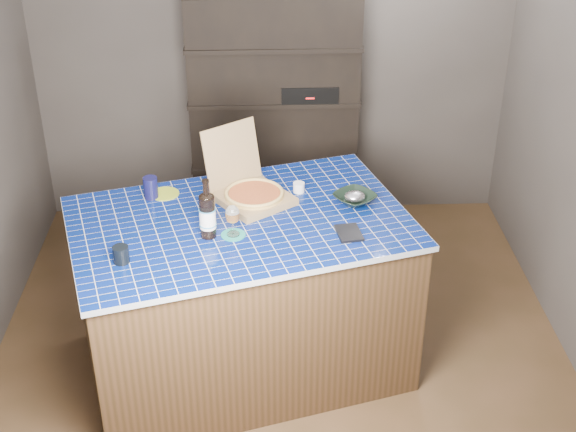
{
  "coord_description": "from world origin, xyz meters",
  "views": [
    {
      "loc": [
        -0.11,
        -3.9,
        3.2
      ],
      "look_at": [
        0.04,
        0.0,
        0.93
      ],
      "focal_mm": 50.0,
      "sensor_mm": 36.0,
      "label": 1
    }
  ],
  "objects_px": {
    "pizza_box": "(252,192)",
    "dvd_case": "(349,233)",
    "wine_glass": "(233,215)",
    "mead_bottle": "(207,214)",
    "kitchen_island": "(242,295)",
    "bowl": "(355,198)"
  },
  "relations": [
    {
      "from": "wine_glass",
      "to": "mead_bottle",
      "type": "bearing_deg",
      "value": -178.99
    },
    {
      "from": "mead_bottle",
      "to": "wine_glass",
      "type": "relative_size",
      "value": 1.92
    },
    {
      "from": "kitchen_island",
      "to": "mead_bottle",
      "type": "bearing_deg",
      "value": -152.09
    },
    {
      "from": "mead_bottle",
      "to": "wine_glass",
      "type": "bearing_deg",
      "value": 1.01
    },
    {
      "from": "kitchen_island",
      "to": "dvd_case",
      "type": "distance_m",
      "value": 0.78
    },
    {
      "from": "pizza_box",
      "to": "kitchen_island",
      "type": "bearing_deg",
      "value": -142.14
    },
    {
      "from": "wine_glass",
      "to": "pizza_box",
      "type": "bearing_deg",
      "value": 75.26
    },
    {
      "from": "kitchen_island",
      "to": "pizza_box",
      "type": "bearing_deg",
      "value": 57.26
    },
    {
      "from": "kitchen_island",
      "to": "bowl",
      "type": "distance_m",
      "value": 0.85
    },
    {
      "from": "wine_glass",
      "to": "dvd_case",
      "type": "relative_size",
      "value": 1.0
    },
    {
      "from": "pizza_box",
      "to": "bowl",
      "type": "bearing_deg",
      "value": -40.08
    },
    {
      "from": "pizza_box",
      "to": "wine_glass",
      "type": "distance_m",
      "value": 0.39
    },
    {
      "from": "kitchen_island",
      "to": "dvd_case",
      "type": "height_order",
      "value": "dvd_case"
    },
    {
      "from": "wine_glass",
      "to": "bowl",
      "type": "height_order",
      "value": "wine_glass"
    },
    {
      "from": "kitchen_island",
      "to": "pizza_box",
      "type": "distance_m",
      "value": 0.6
    },
    {
      "from": "kitchen_island",
      "to": "wine_glass",
      "type": "relative_size",
      "value": 11.85
    },
    {
      "from": "kitchen_island",
      "to": "wine_glass",
      "type": "bearing_deg",
      "value": -117.91
    },
    {
      "from": "mead_bottle",
      "to": "bowl",
      "type": "bearing_deg",
      "value": 22.26
    },
    {
      "from": "wine_glass",
      "to": "bowl",
      "type": "distance_m",
      "value": 0.76
    },
    {
      "from": "pizza_box",
      "to": "dvd_case",
      "type": "distance_m",
      "value": 0.64
    },
    {
      "from": "kitchen_island",
      "to": "bowl",
      "type": "xyz_separation_m",
      "value": [
        0.65,
        0.17,
        0.52
      ]
    },
    {
      "from": "pizza_box",
      "to": "dvd_case",
      "type": "bearing_deg",
      "value": -72.5
    }
  ]
}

